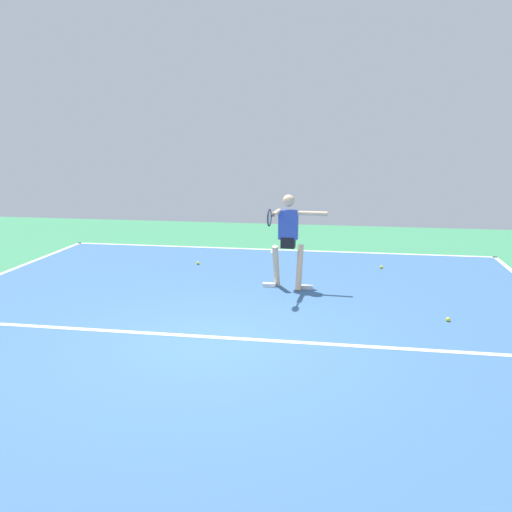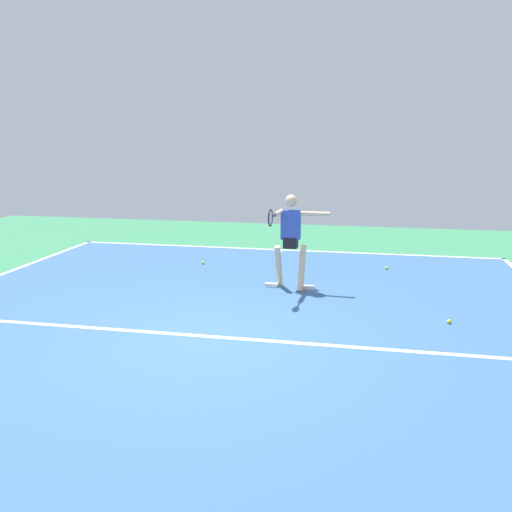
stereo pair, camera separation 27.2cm
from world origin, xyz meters
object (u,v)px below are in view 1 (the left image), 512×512
object	(u,v)px
tennis_ball_near_player	(198,263)
tennis_ball_far_corner	(381,267)
tennis_ball_by_sideline	(448,319)
tennis_player	(288,235)

from	to	relation	value
tennis_ball_near_player	tennis_ball_far_corner	size ratio (longest dim) A/B	1.00
tennis_ball_by_sideline	tennis_ball_far_corner	xyz separation A→B (m)	(0.80, -3.29, 0.00)
tennis_player	tennis_ball_by_sideline	xyz separation A→B (m)	(-2.59, 1.42, -0.96)
tennis_ball_by_sideline	tennis_ball_far_corner	world-z (taller)	same
tennis_ball_near_player	tennis_ball_by_sideline	bearing A→B (deg)	147.66
tennis_player	tennis_ball_near_player	world-z (taller)	tennis_player
tennis_ball_by_sideline	tennis_ball_far_corner	distance (m)	3.38
tennis_ball_far_corner	tennis_player	bearing A→B (deg)	46.06
tennis_ball_far_corner	tennis_ball_by_sideline	bearing A→B (deg)	103.63
tennis_player	tennis_ball_by_sideline	size ratio (longest dim) A/B	26.39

